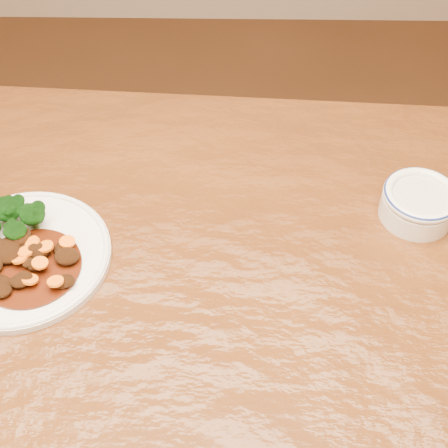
{
  "coord_description": "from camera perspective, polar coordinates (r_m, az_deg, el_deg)",
  "views": [
    {
      "loc": [
        0.06,
        -0.42,
        1.4
      ],
      "look_at": [
        0.05,
        0.14,
        0.77
      ],
      "focal_mm": 50.0,
      "sensor_mm": 36.0,
      "label": 1
    }
  ],
  "objects": [
    {
      "name": "broccoli_florets",
      "position": [
        0.88,
        -19.52,
        0.51
      ],
      "size": [
        0.11,
        0.08,
        0.04
      ],
      "color": "#5A8746",
      "rests_on": "dinner_plate"
    },
    {
      "name": "mince_stew",
      "position": [
        0.84,
        -17.86,
        -3.31
      ],
      "size": [
        0.13,
        0.13,
        0.02
      ],
      "color": "#411007",
      "rests_on": "dinner_plate"
    },
    {
      "name": "dining_table",
      "position": [
        0.84,
        -3.65,
        -11.51
      ],
      "size": [
        1.55,
        0.99,
        0.75
      ],
      "rotation": [
        0.0,
        0.0,
        -0.06
      ],
      "color": "#552B0F",
      "rests_on": "ground"
    },
    {
      "name": "dinner_plate",
      "position": [
        0.86,
        -17.98,
        -2.83
      ],
      "size": [
        0.23,
        0.23,
        0.01
      ],
      "rotation": [
        0.0,
        0.0,
        -0.14
      ],
      "color": "white",
      "rests_on": "dining_table"
    },
    {
      "name": "dip_bowl",
      "position": [
        0.9,
        17.4,
        1.92
      ],
      "size": [
        0.1,
        0.1,
        0.05
      ],
      "rotation": [
        0.0,
        0.0,
        -0.39
      ],
      "color": "white",
      "rests_on": "dining_table"
    }
  ]
}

